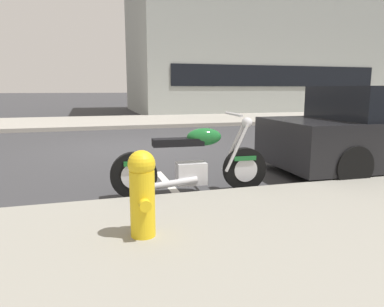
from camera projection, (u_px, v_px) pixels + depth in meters
ground_plane at (137, 149)px, 8.70m from camera, size 260.00×260.00×0.00m
sidewalk_far_curb at (351, 116)px, 18.46m from camera, size 120.00×5.00×0.14m
parking_stall_stripe at (172, 188)px, 5.22m from camera, size 0.12×2.20×0.01m
parked_motorcycle at (193, 164)px, 4.88m from camera, size 2.17×0.62×1.11m
fire_hydrant at (142, 191)px, 3.12m from camera, size 0.24×0.36×0.77m
townhouse_near_left at (245, 36)px, 23.22m from camera, size 14.40×9.08×9.61m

